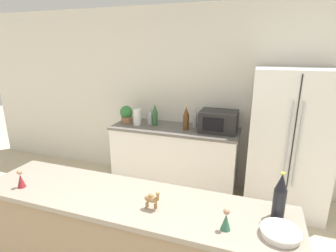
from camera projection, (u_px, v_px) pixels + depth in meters
The scene contains 15 objects.
wall_back at pixel (208, 99), 3.73m from camera, with size 8.00×0.06×2.55m.
back_counter at pixel (174, 157), 3.79m from camera, with size 1.78×0.63×0.91m.
refrigerator at pixel (289, 142), 3.16m from camera, with size 0.91×0.70×1.76m.
potted_plant at pixel (126, 114), 3.87m from camera, with size 0.19×0.19×0.25m.
paper_towel_roll at pixel (137, 117), 3.76m from camera, with size 0.11×0.11×0.23m.
microwave at pixel (219, 121), 3.45m from camera, with size 0.48×0.37×0.28m.
back_bottle_0 at pixel (150, 117), 3.79m from camera, with size 0.07×0.07×0.24m.
back_bottle_1 at pixel (186, 118), 3.53m from camera, with size 0.08×0.08×0.33m.
back_bottle_2 at pixel (195, 118), 3.62m from camera, with size 0.06×0.06×0.29m.
back_bottle_3 at pixel (155, 115), 3.73m from camera, with size 0.08×0.08×0.31m.
wine_bottle at pixel (280, 196), 1.53m from camera, with size 0.07×0.07×0.29m.
fruit_bowl at pixel (280, 232), 1.41m from camera, with size 0.22×0.22×0.04m.
camel_figurine at pixel (152, 199), 1.63m from camera, with size 0.10×0.05×0.13m.
wise_man_figurine_blue at pixel (21, 180), 1.90m from camera, with size 0.06×0.06×0.14m.
wise_man_figurine_crimson at pixel (226, 221), 1.45m from camera, with size 0.06×0.06×0.13m.
Camera 1 is at (0.67, -0.94, 1.97)m, focal length 28.00 mm.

